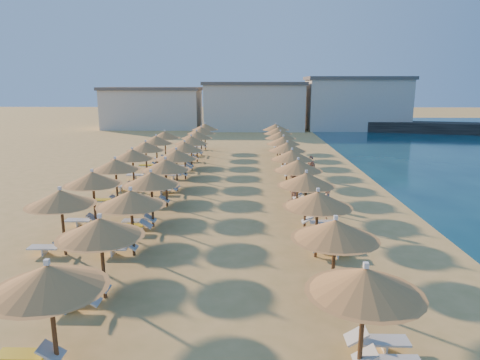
{
  "coord_description": "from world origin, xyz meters",
  "views": [
    {
      "loc": [
        0.75,
        -21.54,
        7.09
      ],
      "look_at": [
        0.14,
        4.0,
        1.3
      ],
      "focal_mm": 32.0,
      "sensor_mm": 36.0,
      "label": 1
    }
  ],
  "objects_px": {
    "parasol_row_east": "(292,156)",
    "parasol_row_west": "(176,155)",
    "beachgoer_c": "(311,168)",
    "jetty": "(451,128)",
    "beachgoer_a": "(326,205)",
    "beachgoer_b": "(293,188)"
  },
  "relations": [
    {
      "from": "jetty",
      "to": "beachgoer_c",
      "type": "relative_size",
      "value": 16.56
    },
    {
      "from": "parasol_row_east",
      "to": "parasol_row_west",
      "type": "distance_m",
      "value": 7.64
    },
    {
      "from": "jetty",
      "to": "beachgoer_a",
      "type": "relative_size",
      "value": 15.96
    },
    {
      "from": "jetty",
      "to": "parasol_row_west",
      "type": "height_order",
      "value": "parasol_row_west"
    },
    {
      "from": "jetty",
      "to": "parasol_row_east",
      "type": "bearing_deg",
      "value": -113.44
    },
    {
      "from": "jetty",
      "to": "parasol_row_west",
      "type": "relative_size",
      "value": 0.76
    },
    {
      "from": "jetty",
      "to": "parasol_row_west",
      "type": "xyz_separation_m",
      "value": [
        -34.17,
        -35.15,
        1.7
      ]
    },
    {
      "from": "beachgoer_b",
      "to": "beachgoer_a",
      "type": "height_order",
      "value": "beachgoer_a"
    },
    {
      "from": "parasol_row_east",
      "to": "beachgoer_c",
      "type": "distance_m",
      "value": 4.51
    },
    {
      "from": "parasol_row_east",
      "to": "beachgoer_a",
      "type": "xyz_separation_m",
      "value": [
        1.2,
        -6.42,
        -1.51
      ]
    },
    {
      "from": "parasol_row_east",
      "to": "beachgoer_c",
      "type": "bearing_deg",
      "value": 64.35
    },
    {
      "from": "parasol_row_east",
      "to": "parasol_row_west",
      "type": "xyz_separation_m",
      "value": [
        -7.64,
        0.0,
        0.0
      ]
    },
    {
      "from": "beachgoer_b",
      "to": "beachgoer_c",
      "type": "height_order",
      "value": "beachgoer_b"
    },
    {
      "from": "beachgoer_b",
      "to": "parasol_row_west",
      "type": "bearing_deg",
      "value": -136.05
    },
    {
      "from": "parasol_row_west",
      "to": "beachgoer_c",
      "type": "height_order",
      "value": "parasol_row_west"
    },
    {
      "from": "beachgoer_b",
      "to": "beachgoer_c",
      "type": "bearing_deg",
      "value": 136.58
    },
    {
      "from": "jetty",
      "to": "beachgoer_a",
      "type": "xyz_separation_m",
      "value": [
        -25.33,
        -41.56,
        0.19
      ]
    },
    {
      "from": "parasol_row_east",
      "to": "beachgoer_c",
      "type": "height_order",
      "value": "parasol_row_east"
    },
    {
      "from": "beachgoer_c",
      "to": "beachgoer_a",
      "type": "height_order",
      "value": "beachgoer_a"
    },
    {
      "from": "jetty",
      "to": "beachgoer_b",
      "type": "relative_size",
      "value": 16.13
    },
    {
      "from": "parasol_row_west",
      "to": "beachgoer_c",
      "type": "distance_m",
      "value": 10.33
    },
    {
      "from": "jetty",
      "to": "beachgoer_b",
      "type": "bearing_deg",
      "value": -111.6
    }
  ]
}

